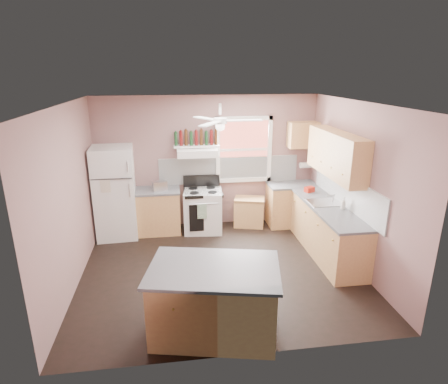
{
  "coord_description": "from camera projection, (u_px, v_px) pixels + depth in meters",
  "views": [
    {
      "loc": [
        -0.72,
        -5.48,
        3.16
      ],
      "look_at": [
        0.1,
        0.3,
        1.25
      ],
      "focal_mm": 30.0,
      "sensor_mm": 36.0,
      "label": 1
    }
  ],
  "objects": [
    {
      "name": "refrigerator",
      "position": [
        115.0,
        193.0,
        7.24
      ],
      "size": [
        0.8,
        0.78,
        1.8
      ],
      "primitive_type": "cube",
      "rotation": [
        0.0,
        0.0,
        0.06
      ],
      "color": "white",
      "rests_on": "floor"
    },
    {
      "name": "ceiling_fan_hub",
      "position": [
        220.0,
        121.0,
        5.48
      ],
      "size": [
        0.2,
        0.2,
        0.08
      ],
      "primitive_type": "cylinder",
      "color": "white",
      "rests_on": "ceiling"
    },
    {
      "name": "backsplash_back",
      "position": [
        229.0,
        170.0,
        7.8
      ],
      "size": [
        2.9,
        0.03,
        0.55
      ],
      "primitive_type": "cube",
      "color": "white",
      "rests_on": "wall_back"
    },
    {
      "name": "wall_right",
      "position": [
        358.0,
        186.0,
        6.12
      ],
      "size": [
        0.05,
        4.0,
        2.7
      ],
      "primitive_type": "cube",
      "color": "#835F5C",
      "rests_on": "ground"
    },
    {
      "name": "island",
      "position": [
        214.0,
        301.0,
        4.63
      ],
      "size": [
        1.65,
        1.23,
        0.86
      ],
      "primitive_type": "cube",
      "rotation": [
        0.0,
        0.0,
        -0.21
      ],
      "color": "#B57C4B",
      "rests_on": "floor"
    },
    {
      "name": "soap_bottle",
      "position": [
        343.0,
        204.0,
        6.33
      ],
      "size": [
        0.08,
        0.08,
        0.21
      ],
      "primitive_type": "imported",
      "rotation": [
        0.0,
        0.0,
        1.59
      ],
      "color": "silver",
      "rests_on": "counter_right"
    },
    {
      "name": "wall_left",
      "position": [
        68.0,
        199.0,
        5.51
      ],
      "size": [
        0.05,
        4.0,
        2.7
      ],
      "primitive_type": "cube",
      "color": "#835F5C",
      "rests_on": "ground"
    },
    {
      "name": "base_cabinet_corner",
      "position": [
        292.0,
        205.0,
        7.94
      ],
      "size": [
        1.0,
        0.6,
        0.86
      ],
      "primitive_type": "cube",
      "color": "#B57C4B",
      "rests_on": "floor"
    },
    {
      "name": "floor",
      "position": [
        221.0,
        269.0,
        6.24
      ],
      "size": [
        4.5,
        4.5,
        0.0
      ],
      "primitive_type": "plane",
      "color": "black",
      "rests_on": "ground"
    },
    {
      "name": "counter_left",
      "position": [
        156.0,
        191.0,
        7.42
      ],
      "size": [
        0.92,
        0.62,
        0.04
      ],
      "primitive_type": "cube",
      "color": "#505153",
      "rests_on": "base_cabinet_left"
    },
    {
      "name": "stove",
      "position": [
        203.0,
        211.0,
        7.62
      ],
      "size": [
        0.81,
        0.71,
        0.86
      ],
      "primitive_type": "cube",
      "rotation": [
        0.0,
        0.0,
        -0.1
      ],
      "color": "white",
      "rests_on": "floor"
    },
    {
      "name": "counter_right",
      "position": [
        329.0,
        208.0,
        6.51
      ],
      "size": [
        0.62,
        2.22,
        0.04
      ],
      "primitive_type": "cube",
      "color": "#505153",
      "rests_on": "base_cabinet_right"
    },
    {
      "name": "sink",
      "position": [
        324.0,
        203.0,
        6.69
      ],
      "size": [
        0.55,
        0.45,
        0.03
      ],
      "primitive_type": "cube",
      "color": "silver",
      "rests_on": "counter_right"
    },
    {
      "name": "range_hood",
      "position": [
        197.0,
        152.0,
        7.35
      ],
      "size": [
        0.78,
        0.5,
        0.14
      ],
      "primitive_type": "cube",
      "color": "white",
      "rests_on": "wall_back"
    },
    {
      "name": "upper_cabinet_corner",
      "position": [
        303.0,
        135.0,
        7.63
      ],
      "size": [
        0.6,
        0.33,
        0.52
      ],
      "primitive_type": "cube",
      "color": "#B57C4B",
      "rests_on": "wall_back"
    },
    {
      "name": "paper_towel",
      "position": [
        306.0,
        165.0,
        7.88
      ],
      "size": [
        0.26,
        0.12,
        0.12
      ],
      "primitive_type": "cylinder",
      "rotation": [
        0.0,
        1.57,
        0.0
      ],
      "color": "white",
      "rests_on": "wall_back"
    },
    {
      "name": "toaster",
      "position": [
        160.0,
        186.0,
        7.35
      ],
      "size": [
        0.31,
        0.23,
        0.18
      ],
      "primitive_type": "cube",
      "rotation": [
        0.0,
        0.0,
        0.28
      ],
      "color": "silver",
      "rests_on": "counter_left"
    },
    {
      "name": "ceiling",
      "position": [
        220.0,
        103.0,
        5.4
      ],
      "size": [
        4.5,
        4.5,
        0.0
      ],
      "primitive_type": "plane",
      "color": "white",
      "rests_on": "ground"
    },
    {
      "name": "window_view",
      "position": [
        244.0,
        149.0,
        7.71
      ],
      "size": [
        1.0,
        0.02,
        1.2
      ],
      "primitive_type": "cube",
      "color": "brown",
      "rests_on": "wall_back"
    },
    {
      "name": "cart",
      "position": [
        249.0,
        212.0,
        7.9
      ],
      "size": [
        0.7,
        0.56,
        0.61
      ],
      "primitive_type": "cube",
      "rotation": [
        0.0,
        0.0,
        -0.27
      ],
      "color": "#B57C4B",
      "rests_on": "floor"
    },
    {
      "name": "wine_bottles",
      "position": [
        196.0,
        138.0,
        7.38
      ],
      "size": [
        0.86,
        0.06,
        0.31
      ],
      "color": "#143819",
      "rests_on": "bottle_shelf"
    },
    {
      "name": "island_top",
      "position": [
        214.0,
        269.0,
        4.49
      ],
      "size": [
        1.75,
        1.33,
        0.04
      ],
      "primitive_type": "cube",
      "rotation": [
        0.0,
        0.0,
        -0.21
      ],
      "color": "#505153",
      "rests_on": "island"
    },
    {
      "name": "window_frame",
      "position": [
        244.0,
        150.0,
        7.68
      ],
      "size": [
        1.16,
        0.07,
        1.36
      ],
      "primitive_type": "cube",
      "color": "white",
      "rests_on": "wall_back"
    },
    {
      "name": "faucet",
      "position": [
        333.0,
        199.0,
        6.69
      ],
      "size": [
        0.03,
        0.03,
        0.14
      ],
      "primitive_type": "cylinder",
      "color": "silver",
      "rests_on": "sink"
    },
    {
      "name": "counter_corner",
      "position": [
        293.0,
        185.0,
        7.8
      ],
      "size": [
        1.02,
        0.62,
        0.04
      ],
      "primitive_type": "cube",
      "color": "#505153",
      "rests_on": "base_cabinet_corner"
    },
    {
      "name": "bottle_shelf",
      "position": [
        196.0,
        146.0,
        7.43
      ],
      "size": [
        0.9,
        0.26,
        0.03
      ],
      "primitive_type": "cube",
      "color": "white",
      "rests_on": "range_hood"
    },
    {
      "name": "upper_cabinet_right",
      "position": [
        336.0,
        154.0,
        6.43
      ],
      "size": [
        0.33,
        1.8,
        0.76
      ],
      "primitive_type": "cube",
      "color": "#B57C4B",
      "rests_on": "wall_right"
    },
    {
      "name": "base_cabinet_left",
      "position": [
        158.0,
        212.0,
        7.56
      ],
      "size": [
        0.9,
        0.6,
        0.86
      ],
      "primitive_type": "cube",
      "color": "#B57C4B",
      "rests_on": "floor"
    },
    {
      "name": "backsplash_right",
      "position": [
        346.0,
        191.0,
        6.45
      ],
      "size": [
        0.03,
        2.6,
        0.55
      ],
      "primitive_type": "cube",
      "color": "white",
      "rests_on": "wall_right"
    },
    {
      "name": "red_caddy",
      "position": [
        309.0,
        189.0,
        7.26
      ],
      "size": [
        0.21,
        0.18,
        0.1
      ],
      "primitive_type": "cube",
      "rotation": [
        0.0,
        0.0,
        0.41
      ],
      "color": "#AB1C0E",
      "rests_on": "counter_right"
    },
    {
      "name": "wall_back",
      "position": [
        207.0,
        162.0,
        7.72
      ],
      "size": [
        4.5,
        0.05,
        2.7
      ],
      "primitive_type": "cube",
      "color": "#835F5C",
      "rests_on": "ground"
    },
    {
      "name": "base_cabinet_right",
      "position": [
        327.0,
        231.0,
        6.65
      ],
      "size": [
        0.6,
        2.2,
        0.86
      ],
      "primitive_type": "cube",
      "color": "#B57C4B",
      "rests_on": "floor"
    }
  ]
}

